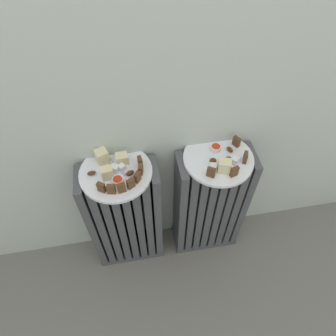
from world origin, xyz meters
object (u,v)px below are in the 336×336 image
(jam_bowl_right, at_px, (216,148))
(fork, at_px, (115,166))
(plate_right, at_px, (218,159))
(jam_bowl_left, at_px, (118,181))
(plate_left, at_px, (116,173))
(radiator_left, at_px, (126,218))
(radiator_right, at_px, (209,206))

(jam_bowl_right, height_order, fork, jam_bowl_right)
(plate_right, distance_m, jam_bowl_left, 0.36)
(plate_left, height_order, fork, fork)
(radiator_left, distance_m, plate_left, 0.31)
(jam_bowl_right, bearing_deg, radiator_right, -87.97)
(radiator_left, relative_size, jam_bowl_left, 16.02)
(radiator_left, height_order, jam_bowl_right, jam_bowl_right)
(radiator_left, distance_m, radiator_right, 0.36)
(radiator_left, xyz_separation_m, plate_left, (0.00, -0.00, 0.31))
(radiator_left, relative_size, plate_left, 2.41)
(jam_bowl_right, bearing_deg, radiator_left, -174.09)
(plate_right, distance_m, fork, 0.36)
(radiator_left, bearing_deg, jam_bowl_left, -83.60)
(radiator_right, bearing_deg, fork, 176.09)
(plate_left, xyz_separation_m, plate_right, (0.36, 0.00, 0.00))
(radiator_left, height_order, radiator_right, same)
(plate_right, bearing_deg, plate_left, 180.00)
(jam_bowl_right, bearing_deg, fork, -178.01)
(plate_left, xyz_separation_m, fork, (-0.00, 0.02, 0.01))
(jam_bowl_left, height_order, jam_bowl_right, jam_bowl_left)
(radiator_right, bearing_deg, plate_left, -180.00)
(plate_right, relative_size, fork, 2.88)
(plate_left, bearing_deg, radiator_right, 0.00)
(jam_bowl_left, xyz_separation_m, jam_bowl_right, (0.35, 0.09, -0.00))
(radiator_right, bearing_deg, radiator_left, 180.00)
(radiator_right, distance_m, fork, 0.48)
(plate_right, bearing_deg, fork, 176.09)
(radiator_right, height_order, fork, fork)
(plate_right, bearing_deg, radiator_right, 75.96)
(jam_bowl_left, bearing_deg, radiator_left, 96.40)
(jam_bowl_right, distance_m, fork, 0.36)
(plate_left, height_order, jam_bowl_right, jam_bowl_right)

